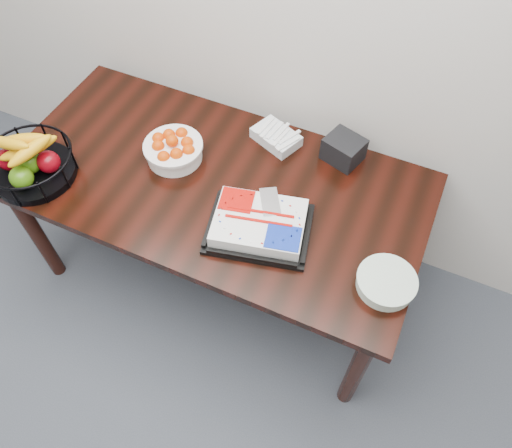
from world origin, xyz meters
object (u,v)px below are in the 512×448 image
at_px(table, 215,194).
at_px(napkin_box, 344,149).
at_px(cake_tray, 259,225).
at_px(fruit_basket, 30,162).
at_px(plate_stack, 386,283).
at_px(tangerine_bowl, 173,146).

xyz_separation_m(table, napkin_box, (0.45, 0.35, 0.14)).
xyz_separation_m(cake_tray, napkin_box, (0.17, 0.50, 0.02)).
xyz_separation_m(fruit_basket, plate_stack, (1.51, 0.09, -0.05)).
xyz_separation_m(tangerine_bowl, plate_stack, (1.02, -0.24, -0.04)).
xyz_separation_m(table, tangerine_bowl, (-0.22, 0.05, 0.16)).
height_order(table, cake_tray, cake_tray).
bearing_deg(plate_stack, tangerine_bowl, 166.73).
xyz_separation_m(table, fruit_basket, (-0.71, -0.29, 0.17)).
bearing_deg(table, plate_stack, -13.39).
relative_size(fruit_basket, plate_stack, 1.67).
bearing_deg(napkin_box, tangerine_bowl, -155.86).
relative_size(fruit_basket, napkin_box, 2.35).
height_order(table, fruit_basket, fruit_basket).
bearing_deg(fruit_basket, plate_stack, 3.59).
distance_m(cake_tray, napkin_box, 0.53).
bearing_deg(tangerine_bowl, napkin_box, 24.14).
bearing_deg(plate_stack, cake_tray, 175.74).
bearing_deg(napkin_box, table, -142.28).
distance_m(fruit_basket, napkin_box, 1.32).
distance_m(plate_stack, napkin_box, 0.64).
xyz_separation_m(fruit_basket, napkin_box, (1.16, 0.64, -0.02)).
relative_size(plate_stack, napkin_box, 1.41).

